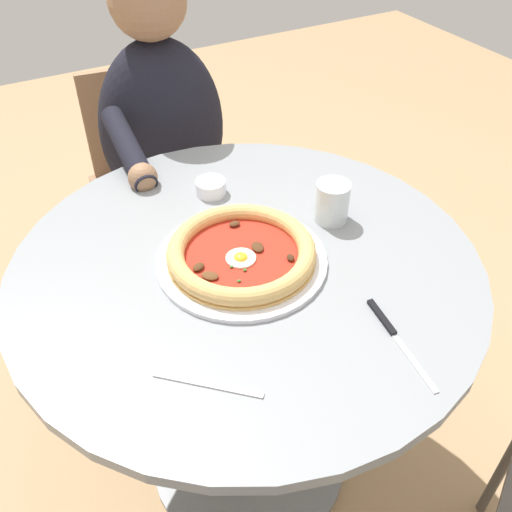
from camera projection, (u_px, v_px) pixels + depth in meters
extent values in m
cube|color=tan|center=(249.00, 458.00, 1.60)|extent=(6.00, 6.00, 0.02)
cylinder|color=gray|center=(246.00, 265.00, 1.12)|extent=(0.94, 0.94, 0.03)
cylinder|color=gray|center=(248.00, 377.00, 1.36)|extent=(0.11, 0.11, 0.70)
cylinder|color=gray|center=(249.00, 455.00, 1.59)|extent=(0.54, 0.54, 0.02)
cylinder|color=white|center=(240.00, 258.00, 1.11)|extent=(0.34, 0.34, 0.01)
cylinder|color=tan|center=(240.00, 255.00, 1.10)|extent=(0.29, 0.29, 0.01)
torus|color=tan|center=(240.00, 250.00, 1.09)|extent=(0.29, 0.29, 0.04)
cylinder|color=red|center=(240.00, 253.00, 1.10)|extent=(0.27, 0.27, 0.00)
cylinder|color=white|center=(241.00, 258.00, 1.08)|extent=(0.06, 0.06, 0.00)
ellipsoid|color=yellow|center=(241.00, 257.00, 1.08)|extent=(0.03, 0.03, 0.02)
ellipsoid|color=#4C2D19|center=(234.00, 224.00, 1.16)|extent=(0.02, 0.02, 0.01)
ellipsoid|color=brown|center=(210.00, 276.00, 1.04)|extent=(0.04, 0.04, 0.01)
ellipsoid|color=#4C2D19|center=(259.00, 248.00, 1.10)|extent=(0.03, 0.04, 0.01)
ellipsoid|color=#4C2D19|center=(198.00, 267.00, 1.06)|extent=(0.03, 0.03, 0.01)
ellipsoid|color=#3D2314|center=(291.00, 258.00, 1.08)|extent=(0.02, 0.02, 0.01)
ellipsoid|color=#2D6B28|center=(232.00, 266.00, 1.06)|extent=(0.01, 0.01, 0.00)
ellipsoid|color=#2D6B28|center=(239.00, 281.00, 1.03)|extent=(0.01, 0.01, 0.00)
ellipsoid|color=#2D6B28|center=(245.00, 270.00, 1.06)|extent=(0.01, 0.01, 0.00)
cylinder|color=silver|center=(332.00, 202.00, 1.19)|extent=(0.07, 0.07, 0.09)
cylinder|color=silver|center=(331.00, 214.00, 1.21)|extent=(0.06, 0.06, 0.03)
cube|color=silver|center=(414.00, 363.00, 0.91)|extent=(0.03, 0.13, 0.00)
cube|color=black|center=(382.00, 317.00, 0.99)|extent=(0.02, 0.09, 0.01)
cylinder|color=white|center=(211.00, 187.00, 1.28)|extent=(0.07, 0.07, 0.03)
cylinder|color=olive|center=(211.00, 184.00, 1.28)|extent=(0.06, 0.06, 0.01)
cube|color=#BCBCC1|center=(208.00, 385.00, 0.88)|extent=(0.14, 0.13, 0.00)
cube|color=#282833|center=(178.00, 259.00, 1.91)|extent=(0.37, 0.32, 0.45)
ellipsoid|color=black|center=(163.00, 130.00, 1.59)|extent=(0.38, 0.26, 0.53)
sphere|color=#936B4C|center=(147.00, 0.00, 1.37)|extent=(0.20, 0.20, 0.20)
cylinder|color=black|center=(128.00, 148.00, 1.36)|extent=(0.06, 0.27, 0.12)
sphere|color=#936B4C|center=(143.00, 178.00, 1.31)|extent=(0.07, 0.07, 0.07)
cube|color=#957050|center=(168.00, 198.00, 1.80)|extent=(0.48, 0.48, 0.02)
cube|color=#957050|center=(145.00, 118.00, 1.83)|extent=(0.39, 0.07, 0.35)
cylinder|color=#8E6B4C|center=(131.00, 304.00, 1.76)|extent=(0.02, 0.02, 0.43)
cylinder|color=#8E6B4C|center=(248.00, 273.00, 1.87)|extent=(0.02, 0.02, 0.43)
cylinder|color=#8E6B4C|center=(107.00, 233.00, 2.03)|extent=(0.02, 0.02, 0.43)
cylinder|color=#8E6B4C|center=(210.00, 209.00, 2.15)|extent=(0.02, 0.02, 0.43)
cylinder|color=#4C4742|center=(505.00, 464.00, 1.34)|extent=(0.02, 0.02, 0.45)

